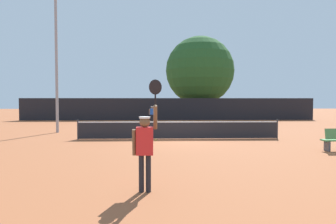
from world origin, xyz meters
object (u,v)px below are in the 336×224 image
(player_receiving, at_px, (152,113))
(parked_car_near, at_px, (111,110))
(large_tree, at_px, (200,71))
(light_pole, at_px, (56,54))
(tennis_ball, at_px, (156,140))
(player_serving, at_px, (145,142))

(player_receiving, relative_size, parked_car_near, 0.35)
(parked_car_near, bearing_deg, large_tree, -32.96)
(parked_car_near, bearing_deg, light_pole, -98.48)
(player_receiving, relative_size, tennis_ball, 23.12)
(player_serving, bearing_deg, light_pole, 116.85)
(large_tree, bearing_deg, tennis_ball, -104.81)
(tennis_ball, relative_size, parked_car_near, 0.02)
(player_serving, xyz_separation_m, parked_car_near, (-6.26, 33.13, -0.37))
(tennis_ball, xyz_separation_m, large_tree, (5.12, 19.37, 5.66))
(tennis_ball, xyz_separation_m, light_pole, (-6.50, 4.07, 5.11))
(player_receiving, bearing_deg, parked_car_near, -64.39)
(light_pole, distance_m, large_tree, 19.22)
(large_tree, bearing_deg, light_pole, -127.23)
(player_receiving, distance_m, tennis_ball, 12.27)
(tennis_ball, height_order, light_pole, light_pole)
(player_receiving, bearing_deg, player_serving, 90.81)
(light_pole, relative_size, large_tree, 0.93)
(player_receiving, bearing_deg, tennis_ball, 92.15)
(player_receiving, bearing_deg, large_tree, -128.00)
(player_serving, distance_m, large_tree, 28.68)
(light_pole, bearing_deg, player_serving, -63.15)
(tennis_ball, relative_size, large_tree, 0.01)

